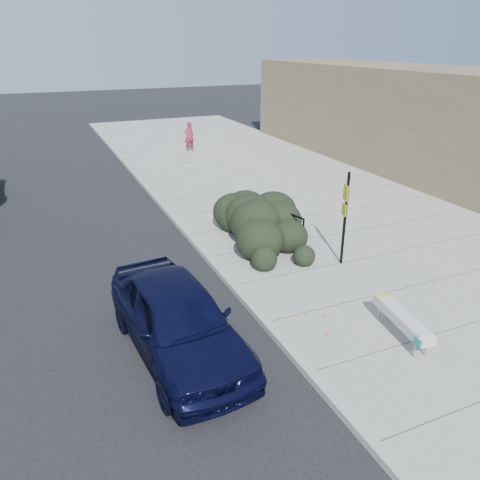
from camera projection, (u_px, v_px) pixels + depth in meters
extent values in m
plane|color=black|center=(235.00, 290.00, 12.93)|extent=(120.00, 120.00, 0.00)
cube|color=gray|center=(312.00, 207.00, 19.18)|extent=(11.20, 50.00, 0.15)
cube|color=#9E9E99|center=(181.00, 227.00, 17.11)|extent=(0.22, 50.00, 0.17)
cylinder|color=gray|center=(415.00, 349.00, 9.90)|extent=(0.04, 0.04, 0.37)
cylinder|color=gray|center=(425.00, 348.00, 9.96)|extent=(0.04, 0.04, 0.37)
cylinder|color=gray|center=(379.00, 313.00, 11.21)|extent=(0.04, 0.04, 0.37)
cylinder|color=gray|center=(388.00, 312.00, 11.27)|extent=(0.04, 0.04, 0.37)
cylinder|color=gray|center=(396.00, 324.00, 10.49)|extent=(0.26, 1.46, 0.03)
cylinder|color=gray|center=(406.00, 323.00, 10.55)|extent=(0.26, 1.46, 0.03)
cube|color=#B2B2B2|center=(402.00, 319.00, 10.47)|extent=(0.68, 1.97, 0.20)
cube|color=yellow|center=(385.00, 298.00, 11.11)|extent=(0.45, 0.44, 0.02)
cube|color=teal|center=(418.00, 342.00, 9.65)|extent=(0.08, 0.23, 0.18)
cylinder|color=black|center=(303.00, 234.00, 15.01)|extent=(0.07, 0.07, 0.99)
cylinder|color=black|center=(289.00, 228.00, 15.48)|extent=(0.07, 0.07, 0.99)
cylinder|color=black|center=(297.00, 216.00, 15.05)|extent=(0.22, 0.64, 0.07)
cube|color=black|center=(345.00, 219.00, 13.61)|extent=(0.08, 0.08, 2.83)
cube|color=yellow|center=(346.00, 193.00, 13.28)|extent=(0.11, 0.32, 0.46)
cube|color=yellow|center=(344.00, 210.00, 13.48)|extent=(0.10, 0.30, 0.35)
ellipsoid|color=black|center=(266.00, 217.00, 15.46)|extent=(3.15, 4.83, 1.67)
imported|color=black|center=(177.00, 319.00, 10.06)|extent=(2.38, 5.09, 1.68)
imported|color=maroon|center=(189.00, 136.00, 28.31)|extent=(0.71, 0.53, 1.75)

